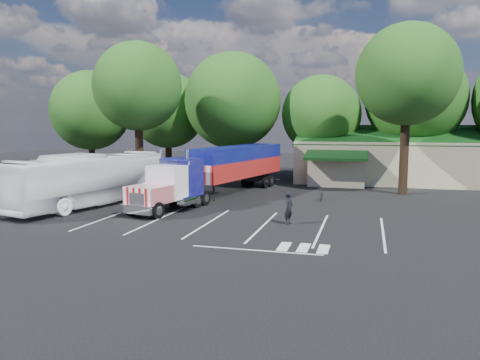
% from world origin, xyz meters
% --- Properties ---
extents(ground, '(120.00, 120.00, 0.00)m').
position_xyz_m(ground, '(0.00, 0.00, 0.00)').
color(ground, black).
rests_on(ground, ground).
extents(event_hall, '(24.20, 14.12, 5.55)m').
position_xyz_m(event_hall, '(13.74, 17.81, 2.21)').
color(event_hall, '#B7AE88').
rests_on(event_hall, ground).
extents(tree_row_a, '(9.00, 9.00, 11.68)m').
position_xyz_m(tree_row_a, '(-22.00, 16.50, 7.16)').
color(tree_row_a, black).
rests_on(tree_row_a, ground).
extents(tree_row_b, '(8.40, 8.40, 11.35)m').
position_xyz_m(tree_row_b, '(-13.00, 17.80, 7.13)').
color(tree_row_b, black).
rests_on(tree_row_b, ground).
extents(tree_row_c, '(10.00, 10.00, 13.05)m').
position_xyz_m(tree_row_c, '(-5.00, 16.20, 8.04)').
color(tree_row_c, black).
rests_on(tree_row_c, ground).
extents(tree_row_d, '(8.00, 8.00, 10.60)m').
position_xyz_m(tree_row_d, '(4.00, 17.50, 6.58)').
color(tree_row_d, black).
rests_on(tree_row_d, ground).
extents(tree_row_e, '(9.60, 9.60, 12.90)m').
position_xyz_m(tree_row_e, '(13.00, 18.00, 8.09)').
color(tree_row_e, black).
rests_on(tree_row_e, ground).
extents(tree_near_left, '(7.60, 7.60, 12.65)m').
position_xyz_m(tree_near_left, '(-10.50, 6.00, 8.81)').
color(tree_near_left, black).
rests_on(tree_near_left, ground).
extents(tree_near_right, '(8.00, 8.00, 13.50)m').
position_xyz_m(tree_near_right, '(11.50, 8.50, 9.46)').
color(tree_near_right, black).
rests_on(tree_near_right, ground).
extents(semi_truck, '(6.47, 19.16, 4.00)m').
position_xyz_m(semi_truck, '(-2.18, 3.82, 2.26)').
color(semi_truck, black).
rests_on(semi_truck, ground).
extents(woman, '(0.60, 0.77, 1.87)m').
position_xyz_m(woman, '(4.50, -5.14, 0.93)').
color(woman, black).
rests_on(woman, ground).
extents(bicycle, '(0.61, 1.66, 0.87)m').
position_xyz_m(bicycle, '(5.50, 3.48, 0.43)').
color(bicycle, black).
rests_on(bicycle, ground).
extents(tour_bus, '(5.87, 13.37, 3.63)m').
position_xyz_m(tour_bus, '(-9.83, -2.75, 1.81)').
color(tour_bus, white).
rests_on(tour_bus, ground).
extents(silver_sedan, '(4.28, 2.04, 1.35)m').
position_xyz_m(silver_sedan, '(5.00, 14.00, 0.68)').
color(silver_sedan, '#AAACB2').
rests_on(silver_sedan, ground).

